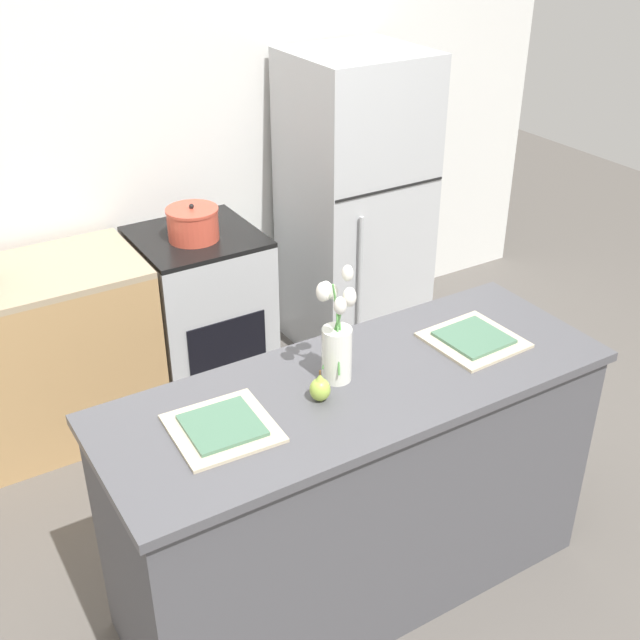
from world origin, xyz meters
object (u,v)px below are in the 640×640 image
(plate_setting_left, at_px, (222,426))
(pear_figurine, at_px, (320,388))
(cooking_pot, at_px, (193,224))
(stove_range, at_px, (202,312))
(flower_vase, at_px, (336,339))
(plate_setting_right, at_px, (473,339))
(refrigerator, at_px, (355,206))

(plate_setting_left, bearing_deg, pear_figurine, -3.96)
(pear_figurine, distance_m, cooking_pot, 1.59)
(plate_setting_left, xyz_separation_m, cooking_pot, (0.58, 1.55, -0.01))
(stove_range, relative_size, flower_vase, 2.13)
(flower_vase, xyz_separation_m, plate_setting_left, (-0.45, -0.05, -0.15))
(flower_vase, bearing_deg, cooking_pot, 85.12)
(plate_setting_right, bearing_deg, pear_figurine, -177.98)
(pear_figurine, xyz_separation_m, plate_setting_right, (0.67, 0.02, -0.03))
(plate_setting_left, distance_m, cooking_pot, 1.66)
(flower_vase, relative_size, plate_setting_right, 1.28)
(cooking_pot, bearing_deg, plate_setting_right, -74.41)
(refrigerator, relative_size, plate_setting_left, 5.19)
(stove_range, xyz_separation_m, refrigerator, (0.95, 0.00, 0.40))
(plate_setting_right, bearing_deg, flower_vase, 174.70)
(stove_range, height_order, refrigerator, refrigerator)
(plate_setting_right, height_order, cooking_pot, cooking_pot)
(refrigerator, xyz_separation_m, cooking_pot, (-0.98, -0.04, 0.13))
(refrigerator, height_order, plate_setting_right, refrigerator)
(plate_setting_right, bearing_deg, plate_setting_left, 180.00)
(stove_range, distance_m, pear_figurine, 1.73)
(flower_vase, relative_size, pear_figurine, 3.66)
(pear_figurine, distance_m, plate_setting_left, 0.34)
(cooking_pot, bearing_deg, flower_vase, -94.88)
(pear_figurine, relative_size, plate_setting_left, 0.35)
(plate_setting_right, bearing_deg, cooking_pot, 105.59)
(refrigerator, bearing_deg, plate_setting_left, -134.30)
(plate_setting_left, distance_m, plate_setting_right, 1.01)
(refrigerator, xyz_separation_m, pear_figurine, (-1.21, -1.62, 0.17))
(refrigerator, height_order, flower_vase, refrigerator)
(stove_range, bearing_deg, refrigerator, 0.04)
(refrigerator, distance_m, cooking_pot, 0.99)
(stove_range, height_order, flower_vase, flower_vase)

